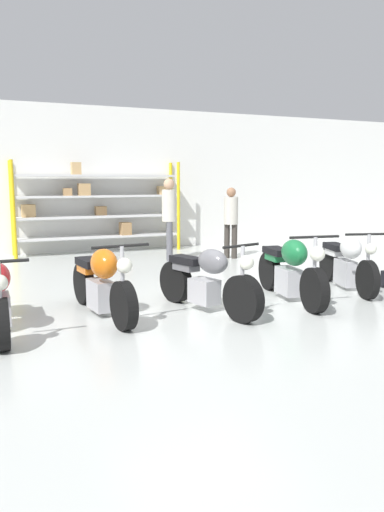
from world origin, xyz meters
TOP-DOWN VIEW (x-y plane):
  - ground_plane at (0.00, 0.00)m, footprint 30.00×30.00m
  - back_wall at (0.00, 6.49)m, footprint 30.00×0.08m
  - shelving_rack at (-0.08, 6.13)m, footprint 4.09×0.63m
  - motorcycle_orange at (-1.35, 0.28)m, footprint 0.72×2.10m
  - motorcycle_grey at (0.02, -0.07)m, footprint 0.82×1.97m
  - motorcycle_green at (1.43, 0.03)m, footprint 0.72×2.12m
  - motorcycle_white at (2.72, 0.31)m, footprint 0.84×1.99m
  - person_browsing at (1.09, 4.22)m, footprint 0.40×0.40m
  - person_near_rack at (2.52, 4.02)m, footprint 0.45×0.45m

SIDE VIEW (x-z plane):
  - ground_plane at x=0.00m, z-range 0.00..0.00m
  - motorcycle_grey at x=0.02m, z-range -0.06..0.93m
  - motorcycle_orange at x=-1.35m, z-range -0.06..0.97m
  - motorcycle_white at x=2.72m, z-range -0.04..0.96m
  - motorcycle_green at x=1.43m, z-range -0.05..1.00m
  - person_near_rack at x=2.52m, z-range 0.14..1.75m
  - person_browsing at x=1.09m, z-range 0.17..1.99m
  - shelving_rack at x=-0.08m, z-range 0.04..2.28m
  - back_wall at x=0.00m, z-range 0.00..3.60m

